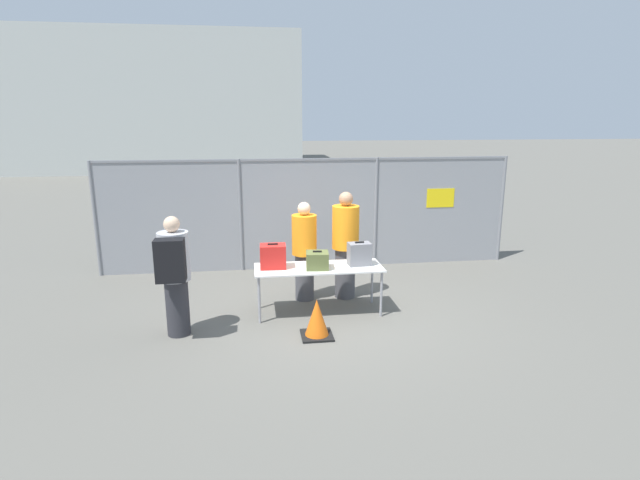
% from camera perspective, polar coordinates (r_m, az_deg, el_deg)
% --- Properties ---
extents(ground_plane, '(120.00, 120.00, 0.00)m').
position_cam_1_polar(ground_plane, '(8.09, 0.97, -8.35)').
color(ground_plane, '#605E56').
extents(fence_section, '(8.42, 0.07, 2.26)m').
position_cam_1_polar(fence_section, '(10.20, -1.12, 3.29)').
color(fence_section, gray).
rests_on(fence_section, ground_plane).
extents(inspection_table, '(2.01, 0.73, 0.76)m').
position_cam_1_polar(inspection_table, '(7.88, -0.16, -3.49)').
color(inspection_table, silver).
rests_on(inspection_table, ground_plane).
extents(suitcase_red, '(0.41, 0.31, 0.39)m').
position_cam_1_polar(suitcase_red, '(7.81, -5.39, -1.87)').
color(suitcase_red, red).
rests_on(suitcase_red, inspection_table).
extents(suitcase_olive, '(0.38, 0.36, 0.29)m').
position_cam_1_polar(suitcase_olive, '(7.75, -0.31, -2.33)').
color(suitcase_olive, '#566033').
rests_on(suitcase_olive, inspection_table).
extents(suitcase_grey, '(0.37, 0.26, 0.38)m').
position_cam_1_polar(suitcase_grey, '(7.95, 4.52, -1.60)').
color(suitcase_grey, slate).
rests_on(suitcase_grey, inspection_table).
extents(traveler_hooded, '(0.43, 0.67, 1.74)m').
position_cam_1_polar(traveler_hooded, '(7.25, -16.31, -3.55)').
color(traveler_hooded, '#2D2D33').
rests_on(traveler_hooded, ground_plane).
extents(security_worker_near, '(0.42, 0.42, 1.69)m').
position_cam_1_polar(security_worker_near, '(8.43, -1.80, -1.15)').
color(security_worker_near, '#4C4C51').
rests_on(security_worker_near, ground_plane).
extents(security_worker_far, '(0.46, 0.46, 1.85)m').
position_cam_1_polar(security_worker_far, '(8.52, 2.92, -0.43)').
color(security_worker_far, '#4C4C51').
rests_on(security_worker_far, ground_plane).
extents(utility_trailer, '(3.71, 2.19, 0.75)m').
position_cam_1_polar(utility_trailer, '(13.07, 1.40, 2.28)').
color(utility_trailer, '#B2B2B7').
rests_on(utility_trailer, ground_plane).
extents(distant_hangar, '(17.76, 11.81, 7.67)m').
position_cam_1_polar(distant_hangar, '(34.61, -18.41, 14.45)').
color(distant_hangar, '#B2B7B2').
rests_on(distant_hangar, ground_plane).
extents(traffic_cone, '(0.45, 0.45, 0.56)m').
position_cam_1_polar(traffic_cone, '(7.18, -0.37, -9.06)').
color(traffic_cone, black).
rests_on(traffic_cone, ground_plane).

